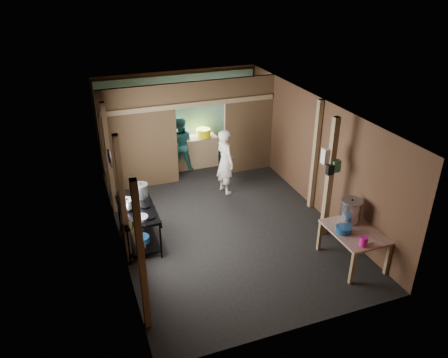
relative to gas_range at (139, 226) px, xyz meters
name	(u,v)px	position (x,y,z in m)	size (l,w,h in m)	color
floor	(221,219)	(1.88, 0.31, -0.42)	(4.50, 7.00, 0.00)	black
ceiling	(221,108)	(1.88, 0.31, 2.18)	(4.50, 7.00, 0.00)	#494440
wall_back	(178,117)	(1.88, 3.81, 0.88)	(4.50, 0.00, 2.60)	#44301A
wall_front	(303,262)	(1.88, -3.19, 0.88)	(4.50, 0.00, 2.60)	#44301A
wall_left	(113,183)	(-0.37, 0.31, 0.88)	(0.00, 7.00, 2.60)	#44301A
wall_right	(313,152)	(4.13, 0.31, 0.88)	(0.00, 7.00, 2.60)	#44301A
partition_left	(140,139)	(0.55, 2.51, 0.88)	(1.85, 0.10, 2.60)	brown
partition_right	(248,125)	(3.46, 2.51, 0.88)	(1.35, 0.10, 2.60)	brown
partition_header	(200,93)	(2.13, 2.51, 1.88)	(1.30, 0.10, 0.60)	brown
turquoise_panel	(179,120)	(1.88, 3.75, 0.83)	(4.40, 0.06, 2.50)	#77C5C5
back_counter	(195,152)	(2.18, 3.26, 0.01)	(1.20, 0.50, 0.85)	olive
wall_clock	(187,96)	(2.13, 3.71, 1.48)	(0.20, 0.20, 0.03)	silver
post_left_a	(141,259)	(-0.30, -2.29, 0.88)	(0.10, 0.12, 2.60)	olive
post_left_b	(123,202)	(-0.30, -0.49, 0.88)	(0.10, 0.12, 2.60)	olive
post_left_c	(109,160)	(-0.30, 1.51, 0.88)	(0.10, 0.12, 2.60)	olive
post_right	(315,156)	(4.06, 0.11, 0.88)	(0.10, 0.12, 2.60)	olive
post_free	(329,179)	(3.73, -0.99, 0.88)	(0.12, 0.12, 2.60)	olive
cross_beam	(191,105)	(1.88, 2.46, 1.63)	(4.40, 0.12, 0.12)	olive
pan_lid_big	(111,159)	(-0.33, 0.71, 1.23)	(0.34, 0.34, 0.03)	gray
pan_lid_small	(109,156)	(-0.33, 1.11, 1.13)	(0.30, 0.30, 0.03)	black
wall_shelf	(137,235)	(-0.27, -1.79, 0.98)	(0.14, 0.80, 0.03)	olive
jar_white	(139,240)	(-0.27, -2.04, 1.05)	(0.07, 0.07, 0.10)	silver
jar_yellow	(136,231)	(-0.27, -1.79, 1.05)	(0.08, 0.08, 0.10)	#E8EC0A
jar_green	(134,224)	(-0.27, -1.57, 1.05)	(0.06, 0.06, 0.10)	#33754A
bag_white	(328,156)	(3.68, -0.91, 1.36)	(0.22, 0.15, 0.32)	silver
bag_green	(336,166)	(3.80, -1.05, 1.18)	(0.16, 0.12, 0.24)	#33754A
bag_black	(330,170)	(3.66, -1.07, 1.13)	(0.14, 0.10, 0.20)	black
gas_range	(139,226)	(0.00, 0.00, 0.00)	(0.72, 1.41, 0.83)	black
prep_table	(352,246)	(3.71, -2.01, -0.07)	(0.85, 1.17, 0.69)	tan
stove_pot_large	(141,191)	(0.17, 0.44, 0.55)	(0.30, 0.30, 0.31)	silver
stove_pot_med	(127,204)	(-0.17, 0.06, 0.51)	(0.26, 0.26, 0.22)	silver
frying_pan	(141,218)	(0.00, -0.41, 0.44)	(0.28, 0.50, 0.07)	gray
blue_tub_front	(142,239)	(0.00, -0.21, -0.19)	(0.32, 0.32, 0.13)	navy
blue_tub_back	(137,227)	(0.00, 0.30, -0.20)	(0.29, 0.29, 0.11)	navy
stock_pot	(351,211)	(3.81, -1.68, 0.50)	(0.41, 0.41, 0.48)	silver
wash_basin	(344,229)	(3.49, -1.96, 0.33)	(0.30, 0.30, 0.11)	navy
pink_bucket	(364,242)	(3.56, -2.45, 0.36)	(0.14, 0.14, 0.17)	#CF1489
knife	(366,244)	(3.64, -2.45, 0.28)	(0.30, 0.04, 0.01)	silver
yellow_tub	(203,133)	(2.44, 3.26, 0.54)	(0.39, 0.39, 0.22)	#E8EC0A
cook	(225,162)	(2.43, 1.52, 0.40)	(0.60, 0.39, 1.64)	beige
worker_back	(180,144)	(1.74, 3.18, 0.34)	(0.73, 0.57, 1.50)	#2A7474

